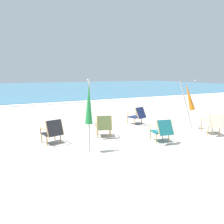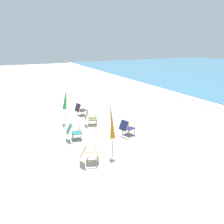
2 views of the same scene
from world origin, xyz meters
The scene contains 9 objects.
ground_plane centered at (0.00, 0.00, 0.00)m, with size 80.00×80.00×0.00m, color #B2AAA0.
surf_band centered at (0.00, 10.57, 0.03)m, with size 80.00×1.10×0.06m, color white.
beach_chair_mid_center centered at (-2.80, 0.61, 0.43)m, with size 0.71×0.79×0.82m.
beach_chair_front_right centered at (1.20, 1.73, 0.43)m, with size 0.75×0.86×0.79m.
beach_chair_back_right centered at (2.82, -0.96, 0.43)m, with size 0.77×0.87×0.79m.
beach_chair_far_center centered at (0.48, -0.85, 0.42)m, with size 0.70×0.85×0.78m.
beach_chair_back_left centered at (-0.99, 0.57, 0.43)m, with size 0.77×0.85×0.81m.
umbrella_furled_orange centered at (2.67, 0.16, 1.32)m, with size 0.76×0.38×2.03m.
umbrella_furled_green centered at (-1.97, -0.53, 1.38)m, with size 0.37×0.42×2.12m.
Camera 2 is at (10.13, -3.56, 4.55)m, focal length 35.00 mm.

